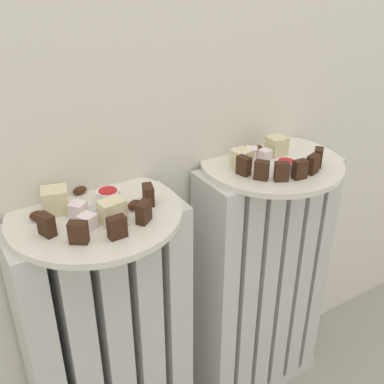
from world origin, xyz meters
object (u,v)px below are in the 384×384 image
(plate_right, at_px, (271,163))
(jam_bowl_left, at_px, (108,195))
(radiator_left, at_px, (111,353))
(plate_left, at_px, (95,214))
(radiator_right, at_px, (260,286))
(fork, at_px, (104,214))
(jam_bowl_right, at_px, (286,165))

(plate_right, height_order, jam_bowl_left, jam_bowl_left)
(radiator_left, bearing_deg, plate_left, 180.00)
(radiator_left, xyz_separation_m, radiator_right, (0.41, 0.00, -0.00))
(plate_left, bearing_deg, jam_bowl_left, 32.42)
(radiator_left, xyz_separation_m, plate_right, (0.41, 0.00, 0.34))
(radiator_right, xyz_separation_m, fork, (-0.40, -0.02, 0.35))
(jam_bowl_left, bearing_deg, plate_left, -147.58)
(plate_right, bearing_deg, jam_bowl_left, 176.38)
(radiator_left, bearing_deg, jam_bowl_left, 32.42)
(radiator_right, distance_m, fork, 0.53)
(jam_bowl_right, relative_size, fork, 0.41)
(radiator_left, bearing_deg, jam_bowl_right, -8.13)
(radiator_right, xyz_separation_m, jam_bowl_left, (-0.37, 0.02, 0.36))
(plate_right, bearing_deg, fork, -176.95)
(plate_right, bearing_deg, plate_left, 180.00)
(radiator_left, bearing_deg, plate_right, 0.00)
(plate_right, bearing_deg, jam_bowl_right, -100.98)
(radiator_right, distance_m, plate_left, 0.53)
(radiator_right, relative_size, jam_bowl_right, 16.45)
(radiator_left, xyz_separation_m, jam_bowl_left, (0.04, 0.02, 0.36))
(plate_left, distance_m, jam_bowl_right, 0.40)
(radiator_right, bearing_deg, jam_bowl_left, 176.38)
(radiator_left, relative_size, jam_bowl_right, 16.45)
(jam_bowl_right, height_order, fork, jam_bowl_right)
(plate_left, height_order, jam_bowl_left, jam_bowl_left)
(radiator_left, xyz_separation_m, jam_bowl_right, (0.40, -0.06, 0.36))
(radiator_left, bearing_deg, radiator_right, 0.00)
(plate_left, relative_size, plate_right, 1.00)
(plate_left, bearing_deg, plate_right, 0.00)
(radiator_left, distance_m, plate_right, 0.53)
(radiator_right, bearing_deg, radiator_left, 180.00)
(radiator_left, relative_size, plate_left, 2.14)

